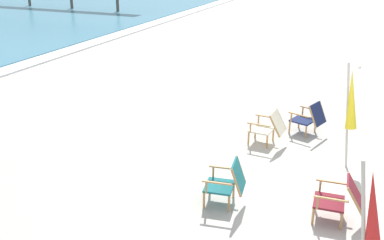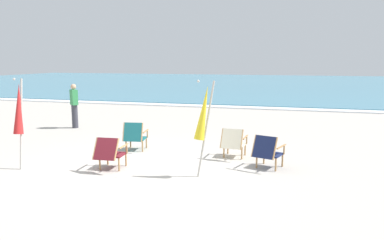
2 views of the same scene
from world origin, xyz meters
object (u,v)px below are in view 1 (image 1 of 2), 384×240
Objects in this scene: beach_chair_back_left at (341,198)px; umbrella_furled_yellow at (351,101)px; umbrella_furled_red at (372,220)px; beach_chair_front_left at (269,126)px; beach_chair_far_center at (310,117)px; beach_chair_back_right at (228,182)px.

umbrella_furled_yellow is (2.17, 0.14, 0.95)m from beach_chair_back_left.
umbrella_furled_yellow is at bearing 7.61° from umbrella_furled_red.
beach_chair_front_left is 0.91× the size of beach_chair_far_center.
umbrella_furled_yellow is at bearing 3.56° from beach_chair_back_left.
umbrella_furled_red is at bearing -164.92° from beach_chair_far_center.
beach_chair_front_left reaches higher than beach_chair_back_left.
beach_chair_back_right is at bearing 51.00° from umbrella_furled_red.
beach_chair_front_left is 5.19m from umbrella_furled_red.
beach_chair_far_center is 0.41× the size of umbrella_furled_yellow.
beach_chair_back_right reaches higher than beach_chair_back_left.
beach_chair_far_center reaches higher than beach_chair_back_left.
umbrella_furled_yellow reaches higher than beach_chair_far_center.
beach_chair_back_left is 0.38× the size of umbrella_furled_red.
beach_chair_back_left is 3.12m from beach_chair_front_left.
beach_chair_back_right is 0.39× the size of umbrella_furled_red.
beach_chair_back_right is at bearing 179.43° from beach_chair_front_left.
beach_chair_back_left is 2.29m from umbrella_furled_red.
umbrella_furled_red reaches higher than beach_chair_far_center.
beach_chair_back_left is at bearing -83.56° from beach_chair_back_right.
beach_chair_back_right is at bearing 168.11° from beach_chair_far_center.
umbrella_furled_red reaches higher than beach_chair_back_left.
beach_chair_far_center is (0.92, -0.75, 0.00)m from beach_chair_front_left.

